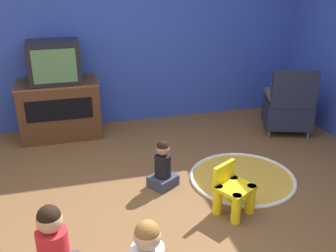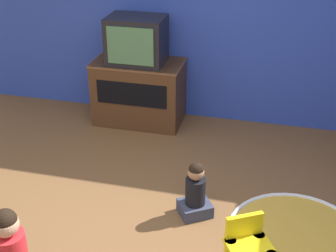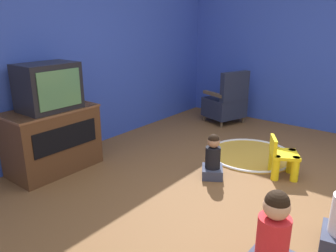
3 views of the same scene
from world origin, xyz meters
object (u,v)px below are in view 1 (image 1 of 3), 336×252
Objects in this scene: television at (54,62)px; black_armchair at (288,108)px; child_watching_right at (54,251)px; child_watching_left at (163,167)px; yellow_kid_chair at (233,193)px; tv_cabinet at (60,108)px.

black_armchair is (2.91, -0.64, -0.65)m from television.
black_armchair is 3.59m from child_watching_right.
television reaches higher than child_watching_right.
child_watching_left is at bearing 47.65° from child_watching_right.
child_watching_left is at bearing 43.97° from black_armchair.
yellow_kid_chair is at bearing -82.44° from child_watching_left.
television is at bearing -90.00° from tv_cabinet.
tv_cabinet is at bearing 90.00° from television.
black_armchair is 2.07m from yellow_kid_chair.
black_armchair reaches higher than child_watching_right.
television is 0.95× the size of child_watching_right.
child_watching_right is at bearing -166.40° from child_watching_left.
yellow_kid_chair is at bearing -55.81° from tv_cabinet.
television reaches higher than tv_cabinet.
child_watching_right is at bearing -91.79° from television.
tv_cabinet is at bearing 94.25° from yellow_kid_chair.
tv_cabinet is 0.61m from television.
child_watching_right reaches higher than yellow_kid_chair.
child_watching_left is (-1.93, -0.89, -0.13)m from black_armchair.
television is (0.00, -0.03, 0.61)m from tv_cabinet.
tv_cabinet is 1.64× the size of television.
child_watching_right is (-1.56, -0.49, 0.08)m from yellow_kid_chair.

